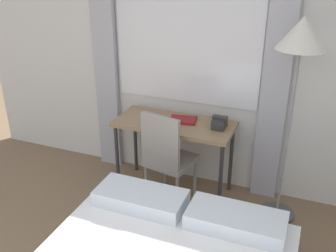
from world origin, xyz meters
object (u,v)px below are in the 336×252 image
(book, at_px, (183,120))
(desk, at_px, (174,129))
(desk_chair, at_px, (167,155))
(telephone, at_px, (219,123))
(standing_lamp, at_px, (300,52))

(book, bearing_deg, desk, -141.62)
(desk, xyz_separation_m, desk_chair, (0.01, -0.21, -0.16))
(book, bearing_deg, desk_chair, -102.38)
(telephone, relative_size, book, 0.61)
(desk, relative_size, book, 4.12)
(telephone, height_order, book, telephone)
(desk, relative_size, desk_chair, 1.19)
(desk_chair, distance_m, book, 0.37)
(desk_chair, xyz_separation_m, telephone, (0.41, 0.25, 0.29))
(standing_lamp, distance_m, book, 1.22)
(book, bearing_deg, standing_lamp, -5.46)
(desk, bearing_deg, telephone, 5.04)
(desk, height_order, book, book)
(standing_lamp, xyz_separation_m, telephone, (-0.60, 0.08, -0.72))
(desk, height_order, desk_chair, desk_chair)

